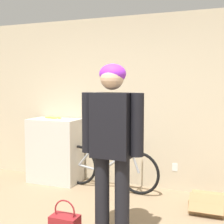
# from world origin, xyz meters

# --- Properties ---
(wall_back) EXTENTS (8.00, 0.07, 2.60)m
(wall_back) POSITION_xyz_m (0.00, 2.45, 1.30)
(wall_back) COLOR beige
(wall_back) RESTS_ON ground_plane
(side_shelf) EXTENTS (0.81, 0.48, 1.02)m
(side_shelf) POSITION_xyz_m (-1.33, 2.16, 0.51)
(side_shelf) COLOR beige
(side_shelf) RESTS_ON ground_plane
(person) EXTENTS (0.64, 0.27, 1.77)m
(person) POSITION_xyz_m (0.21, 0.71, 1.06)
(person) COLOR black
(person) RESTS_ON ground_plane
(bicycle) EXTENTS (1.62, 0.46, 0.69)m
(bicycle) POSITION_xyz_m (-0.40, 2.10, 0.34)
(bicycle) COLOR black
(bicycle) RESTS_ON ground_plane
(banana) EXTENTS (0.33, 0.08, 0.03)m
(banana) POSITION_xyz_m (-1.38, 2.20, 1.03)
(banana) COLOR #EAD64C
(banana) RESTS_ON side_shelf
(cardboard_box) EXTENTS (0.42, 0.51, 0.26)m
(cardboard_box) POSITION_xyz_m (1.06, 1.83, 0.09)
(cardboard_box) COLOR #A87F51
(cardboard_box) RESTS_ON ground_plane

